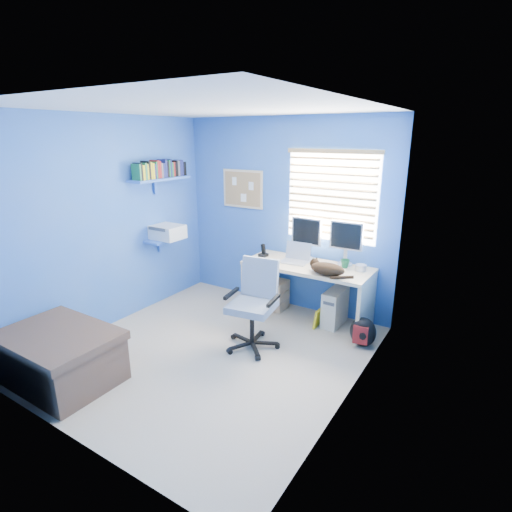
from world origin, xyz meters
The scene contains 23 objects.
floor centered at (0.00, 0.00, 0.00)m, with size 3.00×3.20×0.00m, color #BCAC95.
ceiling centered at (0.00, 0.00, 2.50)m, with size 3.00×3.20×0.00m, color white.
wall_back centered at (0.00, 1.60, 1.25)m, with size 3.00×0.01×2.50m, color blue.
wall_front centered at (0.00, -1.60, 1.25)m, with size 3.00×0.01×2.50m, color blue.
wall_left centered at (-1.50, 0.00, 1.25)m, with size 0.01×3.20×2.50m, color blue.
wall_right centered at (1.50, 0.00, 1.25)m, with size 0.01×3.20×2.50m, color blue.
desk centered at (0.52, 1.26, 0.37)m, with size 1.56×0.65×0.74m, color #CEB385.
laptop centered at (0.34, 1.26, 0.85)m, with size 0.33×0.26×0.22m, color silver.
monitor_left centered at (0.40, 1.46, 1.01)m, with size 0.40×0.12×0.54m, color silver.
monitor_right centered at (0.90, 1.50, 1.01)m, with size 0.40×0.12×0.54m, color silver.
phone centered at (-0.12, 1.27, 0.82)m, with size 0.09×0.11×0.17m, color black.
mug centered at (0.94, 1.39, 0.79)m, with size 0.10×0.09×0.10m, color #176535.
cd_spindle centered at (1.13, 1.39, 0.78)m, with size 0.13×0.13×0.07m, color silver.
cat centered at (0.86, 1.04, 0.81)m, with size 0.40×0.21×0.14m, color black.
tower_pc centered at (0.87, 1.34, 0.23)m, with size 0.19×0.44×0.45m, color beige.
drawer_boxes centered at (-0.02, 1.36, 0.20)m, with size 0.35×0.28×0.41m, color tan.
yellow_book centered at (0.73, 1.14, 0.12)m, with size 0.03×0.17×0.24m, color yellow.
backpack centered at (1.33, 1.00, 0.17)m, with size 0.29×0.22×0.34m, color black.
bed_corner centered at (-0.90, -1.17, 0.25)m, with size 1.04×0.74×0.50m, color brown.
office_chair centered at (0.30, 0.37, 0.36)m, with size 0.65×0.65×0.97m.
window_blinds centered at (0.65, 1.57, 1.55)m, with size 1.15×0.05×1.10m.
corkboard centered at (-0.65, 1.58, 1.55)m, with size 0.64×0.02×0.52m.
wall_shelves centered at (-1.35, 0.75, 1.43)m, with size 0.42×0.90×1.05m.
Camera 1 is at (2.44, -3.01, 2.26)m, focal length 28.00 mm.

